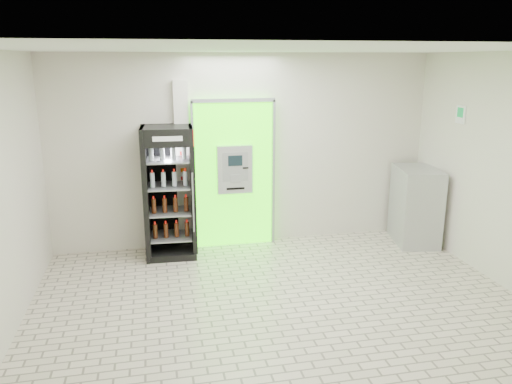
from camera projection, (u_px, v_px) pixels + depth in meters
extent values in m
plane|color=beige|center=(285.00, 314.00, 5.87)|extent=(6.00, 6.00, 0.00)
plane|color=beige|center=(245.00, 151.00, 7.85)|extent=(6.00, 0.00, 6.00)
plane|color=beige|center=(394.00, 291.00, 3.12)|extent=(6.00, 0.00, 6.00)
plane|color=white|center=(290.00, 49.00, 5.10)|extent=(6.00, 6.00, 0.00)
cube|color=#35F308|center=(234.00, 174.00, 7.83)|extent=(1.20, 0.12, 2.30)
cube|color=gray|center=(233.00, 100.00, 7.47)|extent=(1.28, 0.04, 0.06)
cube|color=gray|center=(194.00, 177.00, 7.64)|extent=(0.04, 0.04, 2.30)
cube|color=gray|center=(274.00, 173.00, 7.89)|extent=(0.04, 0.04, 2.30)
cube|color=black|center=(241.00, 214.00, 7.97)|extent=(0.62, 0.01, 0.67)
cube|color=black|center=(211.00, 122.00, 7.50)|extent=(0.22, 0.01, 0.18)
cube|color=#AAADB2|center=(235.00, 169.00, 7.70)|extent=(0.55, 0.12, 0.75)
cube|color=black|center=(235.00, 161.00, 7.60)|extent=(0.22, 0.01, 0.16)
cube|color=gray|center=(235.00, 179.00, 7.67)|extent=(0.16, 0.01, 0.12)
cube|color=black|center=(246.00, 168.00, 7.66)|extent=(0.09, 0.01, 0.02)
cube|color=black|center=(236.00, 189.00, 7.71)|extent=(0.28, 0.01, 0.03)
cube|color=silver|center=(183.00, 167.00, 7.66)|extent=(0.22, 0.10, 2.60)
cube|color=#193FB2|center=(183.00, 145.00, 7.51)|extent=(0.09, 0.01, 0.06)
cube|color=red|center=(183.00, 153.00, 7.55)|extent=(0.09, 0.01, 0.06)
cube|color=yellow|center=(183.00, 162.00, 7.58)|extent=(0.09, 0.01, 0.06)
cube|color=orange|center=(184.00, 170.00, 7.61)|extent=(0.09, 0.01, 0.06)
cube|color=red|center=(184.00, 178.00, 7.65)|extent=(0.09, 0.01, 0.06)
cube|color=black|center=(169.00, 192.00, 7.41)|extent=(0.77, 0.71, 1.96)
cube|color=black|center=(168.00, 187.00, 7.70)|extent=(0.74, 0.09, 1.96)
cube|color=#AE1109|center=(168.00, 139.00, 6.88)|extent=(0.72, 0.04, 0.23)
cube|color=white|center=(168.00, 139.00, 6.87)|extent=(0.41, 0.03, 0.07)
cube|color=black|center=(172.00, 251.00, 7.65)|extent=(0.77, 0.71, 0.10)
cylinder|color=gray|center=(193.00, 203.00, 7.16)|extent=(0.03, 0.03, 0.88)
cube|color=gray|center=(171.00, 236.00, 7.59)|extent=(0.65, 0.60, 0.02)
cube|color=gray|center=(170.00, 211.00, 7.49)|extent=(0.65, 0.60, 0.02)
cube|color=gray|center=(169.00, 186.00, 7.39)|extent=(0.65, 0.60, 0.02)
cube|color=gray|center=(168.00, 160.00, 7.29)|extent=(0.65, 0.60, 0.02)
cube|color=#AAADB2|center=(416.00, 205.00, 8.05)|extent=(0.78, 1.02, 1.23)
cube|color=gray|center=(398.00, 203.00, 7.97)|extent=(0.18, 0.88, 0.01)
cube|color=white|center=(461.00, 115.00, 7.24)|extent=(0.02, 0.22, 0.26)
cube|color=#0C8B3F|center=(460.00, 112.00, 7.23)|extent=(0.00, 0.14, 0.14)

